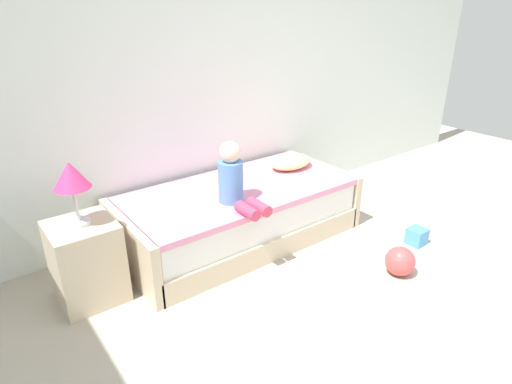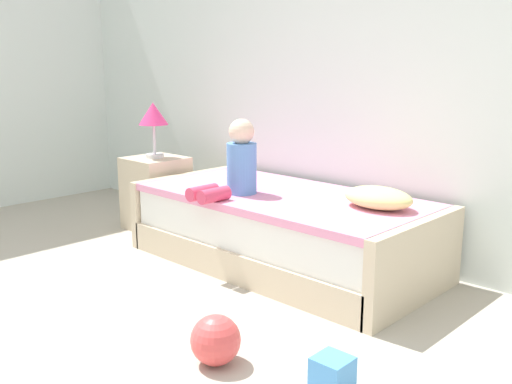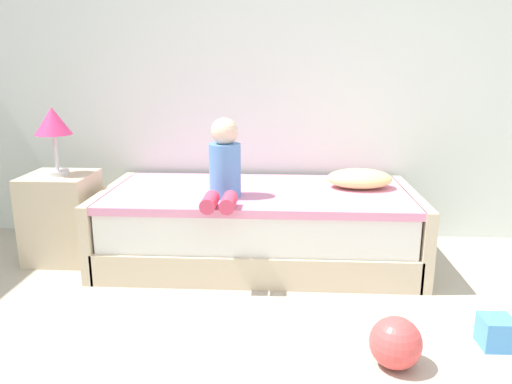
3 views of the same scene
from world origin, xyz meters
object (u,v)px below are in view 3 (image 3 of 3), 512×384
at_px(table_lamp, 53,124).
at_px(child_figure, 224,167).
at_px(bed, 258,226).
at_px(toy_ball, 396,343).
at_px(toy_block, 496,332).
at_px(nightstand, 62,217).
at_px(pillow, 359,179).

height_order(table_lamp, child_figure, table_lamp).
bearing_deg(bed, toy_ball, -60.95).
bearing_deg(toy_block, nightstand, 158.88).
bearing_deg(pillow, table_lamp, -175.83).
distance_m(table_lamp, child_figure, 1.19).
height_order(pillow, toy_block, pillow).
bearing_deg(pillow, bed, -171.71).
xyz_separation_m(toy_ball, toy_block, (0.52, 0.19, -0.04)).
relative_size(child_figure, toy_block, 3.41).
height_order(child_figure, toy_block, child_figure).
distance_m(bed, pillow, 0.76).
height_order(table_lamp, pillow, table_lamp).
bearing_deg(toy_ball, pillow, 89.79).
bearing_deg(toy_ball, table_lamp, 149.89).
xyz_separation_m(child_figure, toy_block, (1.40, -0.81, -0.63)).
height_order(toy_ball, toy_block, toy_ball).
height_order(bed, toy_ball, bed).
relative_size(bed, toy_ball, 9.01).
height_order(nightstand, toy_block, nightstand).
xyz_separation_m(child_figure, toy_ball, (0.88, -1.00, -0.59)).
bearing_deg(pillow, toy_ball, -90.21).
height_order(bed, nightstand, nightstand).
relative_size(nightstand, toy_ball, 2.56).
bearing_deg(nightstand, bed, 2.06).
bearing_deg(nightstand, child_figure, -8.89).
relative_size(table_lamp, pillow, 1.02).
relative_size(nightstand, table_lamp, 1.33).
bearing_deg(child_figure, toy_ball, -48.55).
bearing_deg(child_figure, table_lamp, 171.11).
height_order(nightstand, toy_ball, nightstand).
bearing_deg(table_lamp, toy_block, -21.12).
height_order(bed, table_lamp, table_lamp).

